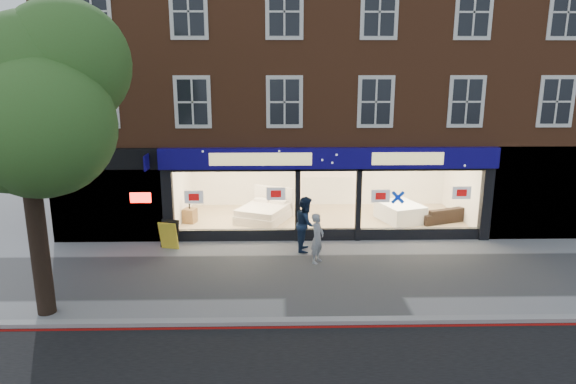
{
  "coord_description": "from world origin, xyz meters",
  "views": [
    {
      "loc": [
        -1.75,
        -13.99,
        6.0
      ],
      "look_at": [
        -1.4,
        2.5,
        1.88
      ],
      "focal_mm": 32.0,
      "sensor_mm": 36.0,
      "label": 1
    }
  ],
  "objects_px": {
    "pedestrian_blue": "(306,224)",
    "a_board": "(169,235)",
    "mattress_stack": "(400,212)",
    "sofa": "(442,214)",
    "pedestrian_grey": "(317,238)",
    "display_bed": "(264,212)"
  },
  "relations": [
    {
      "from": "mattress_stack",
      "to": "display_bed",
      "type": "bearing_deg",
      "value": 177.96
    },
    {
      "from": "mattress_stack",
      "to": "pedestrian_grey",
      "type": "distance_m",
      "value": 5.33
    },
    {
      "from": "pedestrian_grey",
      "to": "pedestrian_blue",
      "type": "xyz_separation_m",
      "value": [
        -0.28,
        1.09,
        0.12
      ]
    },
    {
      "from": "mattress_stack",
      "to": "a_board",
      "type": "height_order",
      "value": "a_board"
    },
    {
      "from": "mattress_stack",
      "to": "sofa",
      "type": "distance_m",
      "value": 1.61
    },
    {
      "from": "pedestrian_blue",
      "to": "a_board",
      "type": "bearing_deg",
      "value": 94.09
    },
    {
      "from": "a_board",
      "to": "mattress_stack",
      "type": "bearing_deg",
      "value": 32.2
    },
    {
      "from": "pedestrian_grey",
      "to": "a_board",
      "type": "bearing_deg",
      "value": 102.59
    },
    {
      "from": "pedestrian_grey",
      "to": "sofa",
      "type": "bearing_deg",
      "value": -25.28
    },
    {
      "from": "sofa",
      "to": "pedestrian_grey",
      "type": "distance_m",
      "value": 6.43
    },
    {
      "from": "sofa",
      "to": "pedestrian_grey",
      "type": "bearing_deg",
      "value": 16.76
    },
    {
      "from": "mattress_stack",
      "to": "pedestrian_grey",
      "type": "xyz_separation_m",
      "value": [
        -3.52,
        -3.99,
        0.35
      ]
    },
    {
      "from": "display_bed",
      "to": "mattress_stack",
      "type": "relative_size",
      "value": 1.23
    },
    {
      "from": "sofa",
      "to": "pedestrian_grey",
      "type": "height_order",
      "value": "pedestrian_grey"
    },
    {
      "from": "display_bed",
      "to": "pedestrian_blue",
      "type": "xyz_separation_m",
      "value": [
        1.45,
        -3.09,
        0.49
      ]
    },
    {
      "from": "pedestrian_blue",
      "to": "pedestrian_grey",
      "type": "bearing_deg",
      "value": -158.49
    },
    {
      "from": "sofa",
      "to": "pedestrian_blue",
      "type": "height_order",
      "value": "pedestrian_blue"
    },
    {
      "from": "mattress_stack",
      "to": "pedestrian_blue",
      "type": "xyz_separation_m",
      "value": [
        -3.8,
        -2.9,
        0.47
      ]
    },
    {
      "from": "display_bed",
      "to": "sofa",
      "type": "height_order",
      "value": "display_bed"
    },
    {
      "from": "mattress_stack",
      "to": "a_board",
      "type": "bearing_deg",
      "value": -162.19
    },
    {
      "from": "a_board",
      "to": "display_bed",
      "type": "bearing_deg",
      "value": 57.19
    },
    {
      "from": "mattress_stack",
      "to": "sofa",
      "type": "height_order",
      "value": "mattress_stack"
    }
  ]
}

